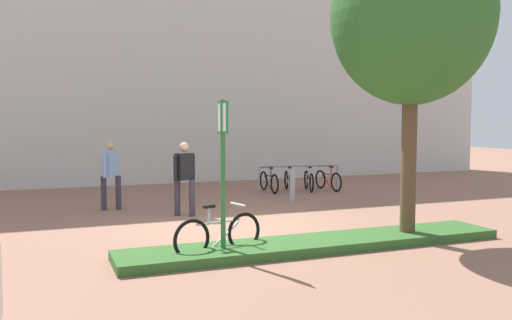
{
  "coord_description": "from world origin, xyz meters",
  "views": [
    {
      "loc": [
        -3.71,
        -10.53,
        2.23
      ],
      "look_at": [
        0.95,
        1.2,
        1.3
      ],
      "focal_mm": 37.91,
      "sensor_mm": 36.0,
      "label": 1
    }
  ],
  "objects_px": {
    "bike_rack_cluster": "(299,180)",
    "person_suited_dark": "(184,174)",
    "tree_sidewalk": "(412,17)",
    "bollard_steel": "(292,185)",
    "parking_sign_post": "(223,156)",
    "bike_at_sign": "(219,234)",
    "person_casual_tan": "(111,171)"
  },
  "relations": [
    {
      "from": "bollard_steel",
      "to": "person_suited_dark",
      "type": "xyz_separation_m",
      "value": [
        -3.33,
        -1.17,
        0.53
      ]
    },
    {
      "from": "parking_sign_post",
      "to": "bike_at_sign",
      "type": "bearing_deg",
      "value": 93.43
    },
    {
      "from": "tree_sidewalk",
      "to": "person_suited_dark",
      "type": "xyz_separation_m",
      "value": [
        -3.23,
        4.02,
        -3.12
      ]
    },
    {
      "from": "bike_rack_cluster",
      "to": "bollard_steel",
      "type": "xyz_separation_m",
      "value": [
        -1.12,
        -1.87,
        0.1
      ]
    },
    {
      "from": "person_suited_dark",
      "to": "tree_sidewalk",
      "type": "bearing_deg",
      "value": -51.23
    },
    {
      "from": "parking_sign_post",
      "to": "bike_at_sign",
      "type": "distance_m",
      "value": 1.33
    },
    {
      "from": "parking_sign_post",
      "to": "bollard_steel",
      "type": "relative_size",
      "value": 2.84
    },
    {
      "from": "bike_at_sign",
      "to": "bollard_steel",
      "type": "relative_size",
      "value": 1.82
    },
    {
      "from": "tree_sidewalk",
      "to": "bike_at_sign",
      "type": "xyz_separation_m",
      "value": [
        -3.61,
        0.22,
        -3.75
      ]
    },
    {
      "from": "bike_at_sign",
      "to": "bollard_steel",
      "type": "distance_m",
      "value": 6.2
    },
    {
      "from": "tree_sidewalk",
      "to": "person_suited_dark",
      "type": "height_order",
      "value": "tree_sidewalk"
    },
    {
      "from": "person_suited_dark",
      "to": "bike_rack_cluster",
      "type": "bearing_deg",
      "value": 34.31
    },
    {
      "from": "parking_sign_post",
      "to": "person_suited_dark",
      "type": "distance_m",
      "value": 4.07
    },
    {
      "from": "tree_sidewalk",
      "to": "parking_sign_post",
      "type": "distance_m",
      "value": 4.34
    },
    {
      "from": "bike_at_sign",
      "to": "bollard_steel",
      "type": "bearing_deg",
      "value": 53.19
    },
    {
      "from": "bike_at_sign",
      "to": "person_suited_dark",
      "type": "xyz_separation_m",
      "value": [
        0.38,
        3.8,
        0.63
      ]
    },
    {
      "from": "parking_sign_post",
      "to": "bike_rack_cluster",
      "type": "height_order",
      "value": "parking_sign_post"
    },
    {
      "from": "tree_sidewalk",
      "to": "bike_at_sign",
      "type": "height_order",
      "value": "tree_sidewalk"
    },
    {
      "from": "bollard_steel",
      "to": "person_suited_dark",
      "type": "height_order",
      "value": "person_suited_dark"
    },
    {
      "from": "bike_rack_cluster",
      "to": "person_suited_dark",
      "type": "height_order",
      "value": "person_suited_dark"
    },
    {
      "from": "bollard_steel",
      "to": "person_casual_tan",
      "type": "xyz_separation_m",
      "value": [
        -4.83,
        0.35,
        0.53
      ]
    },
    {
      "from": "person_suited_dark",
      "to": "bike_at_sign",
      "type": "bearing_deg",
      "value": -95.73
    },
    {
      "from": "bike_at_sign",
      "to": "person_suited_dark",
      "type": "relative_size",
      "value": 0.95
    },
    {
      "from": "parking_sign_post",
      "to": "bike_at_sign",
      "type": "xyz_separation_m",
      "value": [
        -0.01,
        0.2,
        -1.32
      ]
    },
    {
      "from": "bollard_steel",
      "to": "person_casual_tan",
      "type": "height_order",
      "value": "person_casual_tan"
    },
    {
      "from": "bike_at_sign",
      "to": "person_suited_dark",
      "type": "bearing_deg",
      "value": 84.27
    },
    {
      "from": "tree_sidewalk",
      "to": "bollard_steel",
      "type": "height_order",
      "value": "tree_sidewalk"
    },
    {
      "from": "tree_sidewalk",
      "to": "bollard_steel",
      "type": "relative_size",
      "value": 6.37
    },
    {
      "from": "tree_sidewalk",
      "to": "person_suited_dark",
      "type": "distance_m",
      "value": 6.02
    },
    {
      "from": "bike_at_sign",
      "to": "bollard_steel",
      "type": "height_order",
      "value": "bollard_steel"
    },
    {
      "from": "tree_sidewalk",
      "to": "bike_at_sign",
      "type": "relative_size",
      "value": 3.5
    },
    {
      "from": "tree_sidewalk",
      "to": "person_casual_tan",
      "type": "relative_size",
      "value": 3.33
    }
  ]
}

